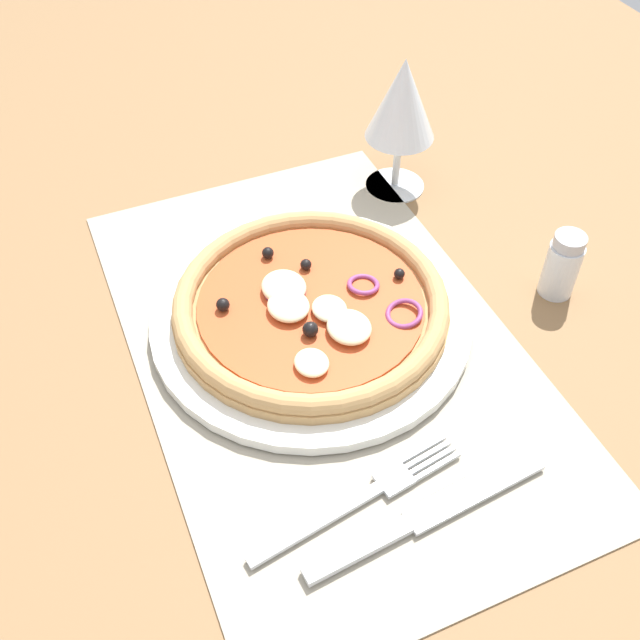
{
  "coord_description": "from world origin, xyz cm",
  "views": [
    {
      "loc": [
        39.11,
        -17.1,
        48.81
      ],
      "look_at": [
        -0.88,
        0.0,
        2.44
      ],
      "focal_mm": 41.24,
      "sensor_mm": 36.0,
      "label": 1
    }
  ],
  "objects_px": {
    "pizza": "(308,305)",
    "wine_glass": "(402,104)",
    "plate": "(308,317)",
    "pepper_shaker": "(562,265)",
    "fork": "(368,494)",
    "knife": "(430,513)"
  },
  "relations": [
    {
      "from": "plate",
      "to": "wine_glass",
      "type": "xyz_separation_m",
      "value": [
        -0.15,
        0.17,
        0.09
      ]
    },
    {
      "from": "fork",
      "to": "knife",
      "type": "distance_m",
      "value": 0.05
    },
    {
      "from": "wine_glass",
      "to": "pizza",
      "type": "bearing_deg",
      "value": -47.27
    },
    {
      "from": "plate",
      "to": "fork",
      "type": "bearing_deg",
      "value": -8.32
    },
    {
      "from": "fork",
      "to": "plate",
      "type": "bearing_deg",
      "value": 72.41
    },
    {
      "from": "pizza",
      "to": "wine_glass",
      "type": "bearing_deg",
      "value": 132.73
    },
    {
      "from": "pizza",
      "to": "knife",
      "type": "height_order",
      "value": "pizza"
    },
    {
      "from": "fork",
      "to": "knife",
      "type": "relative_size",
      "value": 0.9
    },
    {
      "from": "pepper_shaker",
      "to": "plate",
      "type": "bearing_deg",
      "value": -102.56
    },
    {
      "from": "fork",
      "to": "pizza",
      "type": "bearing_deg",
      "value": 72.39
    },
    {
      "from": "plate",
      "to": "fork",
      "type": "distance_m",
      "value": 0.18
    },
    {
      "from": "plate",
      "to": "pizza",
      "type": "xyz_separation_m",
      "value": [
        0.0,
        0.0,
        0.02
      ]
    },
    {
      "from": "pepper_shaker",
      "to": "fork",
      "type": "bearing_deg",
      "value": -63.45
    },
    {
      "from": "fork",
      "to": "knife",
      "type": "height_order",
      "value": "knife"
    },
    {
      "from": "knife",
      "to": "pepper_shaker",
      "type": "height_order",
      "value": "pepper_shaker"
    },
    {
      "from": "pepper_shaker",
      "to": "pizza",
      "type": "bearing_deg",
      "value": -102.43
    },
    {
      "from": "wine_glass",
      "to": "fork",
      "type": "bearing_deg",
      "value": -30.1
    },
    {
      "from": "pizza",
      "to": "pepper_shaker",
      "type": "xyz_separation_m",
      "value": [
        0.05,
        0.23,
        0.01
      ]
    },
    {
      "from": "plate",
      "to": "wine_glass",
      "type": "distance_m",
      "value": 0.25
    },
    {
      "from": "pizza",
      "to": "pepper_shaker",
      "type": "distance_m",
      "value": 0.24
    },
    {
      "from": "fork",
      "to": "wine_glass",
      "type": "height_order",
      "value": "wine_glass"
    },
    {
      "from": "pizza",
      "to": "fork",
      "type": "bearing_deg",
      "value": -8.35
    }
  ]
}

